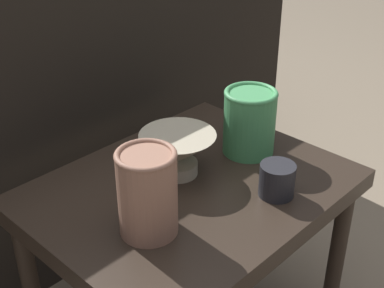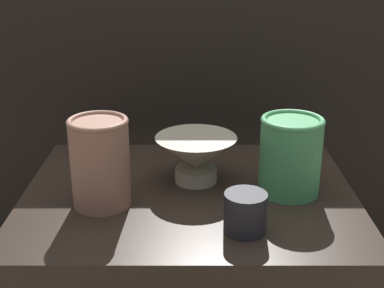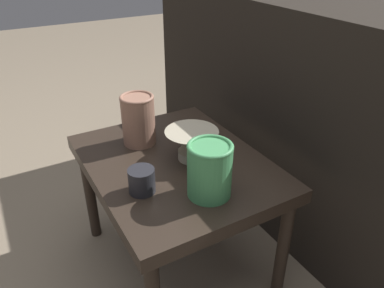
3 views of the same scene
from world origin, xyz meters
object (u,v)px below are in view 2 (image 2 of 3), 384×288
(bowl, at_px, (195,155))
(vase_colorful_right, at_px, (290,155))
(vase_textured_left, at_px, (99,161))
(cup, at_px, (244,213))

(bowl, relative_size, vase_colorful_right, 1.08)
(vase_textured_left, xyz_separation_m, cup, (0.24, -0.09, -0.05))
(vase_colorful_right, xyz_separation_m, cup, (-0.09, -0.14, -0.04))
(bowl, bearing_deg, cup, -67.98)
(cup, bearing_deg, bowl, 112.02)
(bowl, xyz_separation_m, vase_textured_left, (-0.16, -0.09, 0.03))
(vase_textured_left, height_order, cup, vase_textured_left)
(vase_colorful_right, relative_size, cup, 2.10)
(vase_textured_left, distance_m, cup, 0.26)
(bowl, distance_m, cup, 0.20)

